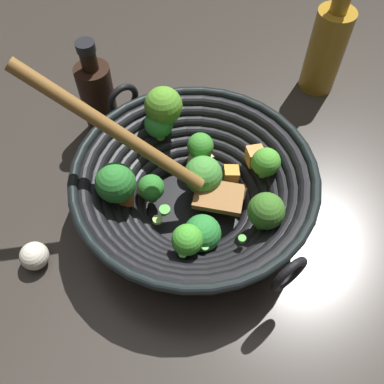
# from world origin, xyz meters

# --- Properties ---
(ground_plane) EXTENTS (4.00, 4.00, 0.00)m
(ground_plane) POSITION_xyz_m (0.00, 0.00, 0.00)
(ground_plane) COLOR #332D28
(wok) EXTENTS (0.39, 0.34, 0.25)m
(wok) POSITION_xyz_m (-0.00, 0.00, 0.07)
(wok) COLOR black
(wok) RESTS_ON ground
(soy_sauce_bottle) EXTENTS (0.06, 0.06, 0.18)m
(soy_sauce_bottle) POSITION_xyz_m (-0.22, 0.08, 0.07)
(soy_sauce_bottle) COLOR black
(soy_sauce_bottle) RESTS_ON ground
(cooking_oil_bottle) EXTENTS (0.06, 0.06, 0.21)m
(cooking_oil_bottle) POSITION_xyz_m (0.08, 0.36, 0.08)
(cooking_oil_bottle) COLOR #AD7F23
(cooking_oil_bottle) RESTS_ON ground
(garlic_bulb) EXTENTS (0.04, 0.04, 0.04)m
(garlic_bulb) POSITION_xyz_m (-0.16, -0.18, 0.02)
(garlic_bulb) COLOR silver
(garlic_bulb) RESTS_ON ground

